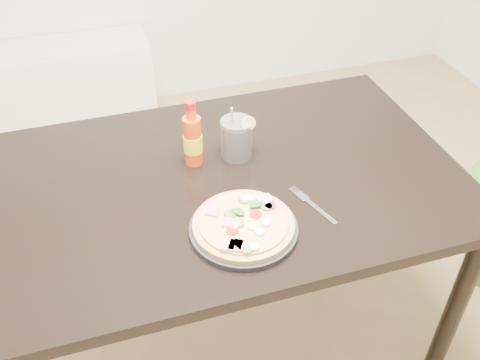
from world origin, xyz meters
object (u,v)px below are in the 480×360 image
object	(u,v)px
dining_table	(228,197)
hot_sauce_bottle	(193,139)
plate	(244,229)
fork	(311,204)
pizza	(244,224)
cola_cup	(237,139)
media_console	(25,94)

from	to	relation	value
dining_table	hot_sauce_bottle	size ratio (longest dim) A/B	6.44
plate	fork	size ratio (longest dim) A/B	1.58
fork	pizza	bearing A→B (deg)	173.27
plate	pizza	bearing A→B (deg)	-62.24
dining_table	plate	xyz separation A→B (m)	(-0.03, -0.23, 0.09)
cola_cup	fork	size ratio (longest dim) A/B	1.02
plate	hot_sauce_bottle	xyz separation A→B (m)	(-0.05, 0.33, 0.08)
hot_sauce_bottle	fork	world-z (taller)	hot_sauce_bottle
fork	media_console	distance (m)	2.09
fork	dining_table	bearing A→B (deg)	116.14
dining_table	hot_sauce_bottle	world-z (taller)	hot_sauce_bottle
dining_table	plate	size ratio (longest dim) A/B	4.83
hot_sauce_bottle	dining_table	bearing A→B (deg)	-51.08
cola_cup	fork	distance (m)	0.32
dining_table	fork	world-z (taller)	fork
cola_cup	media_console	bearing A→B (deg)	116.17
pizza	hot_sauce_bottle	world-z (taller)	hot_sauce_bottle
plate	pizza	xyz separation A→B (m)	(0.00, -0.00, 0.02)
pizza	media_console	bearing A→B (deg)	109.84
fork	media_console	size ratio (longest dim) A/B	0.13
pizza	cola_cup	distance (m)	0.34
plate	cola_cup	bearing A→B (deg)	76.00
plate	media_console	xyz separation A→B (m)	(-0.67, 1.87, -0.51)
hot_sauce_bottle	fork	size ratio (longest dim) A/B	1.18
dining_table	pizza	world-z (taller)	pizza
media_console	pizza	bearing A→B (deg)	-70.16
plate	pizza	distance (m)	0.02
fork	plate	bearing A→B (deg)	173.01
dining_table	media_console	xyz separation A→B (m)	(-0.70, 1.63, -0.42)
plate	hot_sauce_bottle	bearing A→B (deg)	99.23
hot_sauce_bottle	fork	xyz separation A→B (m)	(0.27, -0.29, -0.08)
dining_table	pizza	xyz separation A→B (m)	(-0.03, -0.24, 0.11)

